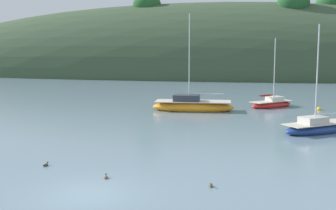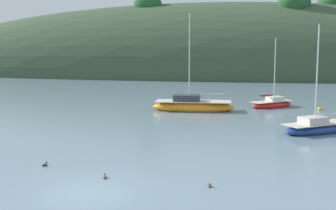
# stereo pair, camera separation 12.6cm
# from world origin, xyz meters

# --- Properties ---
(ground_plane) EXTENTS (400.00, 400.00, 0.00)m
(ground_plane) POSITION_xyz_m (0.00, 0.00, 0.00)
(ground_plane) COLOR slate
(far_shoreline_hill) EXTENTS (150.00, 36.00, 34.10)m
(far_shoreline_hill) POSITION_xyz_m (0.16, 78.51, 0.11)
(far_shoreline_hill) COLOR #384C33
(far_shoreline_hill) RESTS_ON ground
(sailboat_orange_cutter) EXTENTS (8.11, 3.10, 9.67)m
(sailboat_orange_cutter) POSITION_xyz_m (1.54, 25.13, 0.46)
(sailboat_orange_cutter) COLOR orange
(sailboat_orange_cutter) RESTS_ON ground
(sailboat_cream_ketch) EXTENTS (5.90, 5.01, 8.04)m
(sailboat_cream_ketch) POSITION_xyz_m (11.84, 15.75, 0.36)
(sailboat_cream_ketch) COLOR navy
(sailboat_cream_ketch) RESTS_ON ground
(sailboat_red_portside) EXTENTS (5.05, 4.66, 7.31)m
(sailboat_red_portside) POSITION_xyz_m (9.38, 29.10, 0.34)
(sailboat_red_portside) COLOR red
(sailboat_red_portside) RESTS_ON ground
(mooring_buoy_channel) EXTENTS (0.44, 0.44, 0.54)m
(mooring_buoy_channel) POSITION_xyz_m (13.86, 27.54, 0.12)
(mooring_buoy_channel) COLOR yellow
(mooring_buoy_channel) RESTS_ON ground
(duck_lone_right) EXTENTS (0.27, 0.42, 0.24)m
(duck_lone_right) POSITION_xyz_m (-3.75, 3.84, 0.05)
(duck_lone_right) COLOR #473828
(duck_lone_right) RESTS_ON ground
(duck_straggler) EXTENTS (0.26, 0.42, 0.24)m
(duck_straggler) POSITION_xyz_m (5.10, 1.88, 0.05)
(duck_straggler) COLOR brown
(duck_straggler) RESTS_ON ground
(duck_lead) EXTENTS (0.27, 0.42, 0.24)m
(duck_lead) POSITION_xyz_m (0.06, 2.30, 0.05)
(duck_lead) COLOR brown
(duck_lead) RESTS_ON ground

